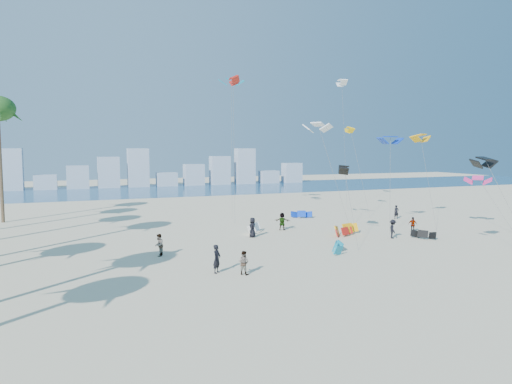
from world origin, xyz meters
name	(u,v)px	position (x,y,z in m)	size (l,w,h in m)	color
ground	(311,299)	(0.00, 0.00, 0.00)	(220.00, 220.00, 0.00)	beige
ocean	(138,191)	(0.00, 72.00, 0.01)	(220.00, 220.00, 0.00)	navy
kitesurfer_near	(217,259)	(-3.32, 7.16, 0.96)	(0.70, 0.46, 1.93)	black
kitesurfer_mid	(244,263)	(-1.78, 6.16, 0.80)	(0.78, 0.61, 1.60)	gray
kitesurfers_far	(306,227)	(8.49, 16.90, 0.88)	(30.50, 10.76, 1.87)	black
grounded_kites	(326,230)	(10.71, 16.90, 0.44)	(15.53, 20.10, 1.01)	#0D80A2
flying_kites	(340,116)	(15.93, 23.26, 11.94)	(24.17, 35.89, 18.51)	black
distant_skyline	(126,173)	(-1.19, 82.00, 3.09)	(85.00, 3.00, 8.40)	#9EADBF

